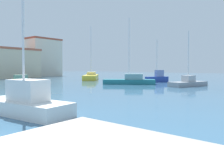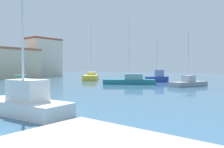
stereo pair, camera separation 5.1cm
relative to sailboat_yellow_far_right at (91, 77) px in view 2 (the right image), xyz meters
name	(u,v)px [view 2 (the right image)]	position (x,y,z in m)	size (l,w,h in m)	color
water	(42,86)	(-15.32, -5.58, -0.61)	(160.00, 160.00, 0.00)	#38607F
sailboat_yellow_far_right	(91,77)	(0.00, 0.00, 0.00)	(8.38, 7.44, 10.82)	gold
sailboat_blue_center_channel	(157,78)	(1.82, -13.97, 0.17)	(3.95, 3.02, 7.31)	#233D93
sailboat_white_far_left	(24,102)	(-26.23, -20.31, 0.03)	(2.58, 6.02, 6.66)	white
sailboat_teal_near_pier	(130,80)	(-4.98, -12.90, -0.03)	(5.99, 7.58, 9.94)	#1E707A
sailboat_grey_behind_lamppost	(188,83)	(-3.20, -21.03, -0.13)	(6.01, 3.77, 7.39)	gray
motorboat_green_outer_mooring	(23,83)	(-17.54, -4.83, -0.05)	(4.39, 2.07, 1.59)	#28703D
yacht_club	(6,63)	(-7.23, 21.29, 2.94)	(14.22, 8.69, 7.09)	beige
warehouse_block	(44,57)	(5.62, 24.75, 4.87)	(9.34, 6.20, 10.94)	beige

